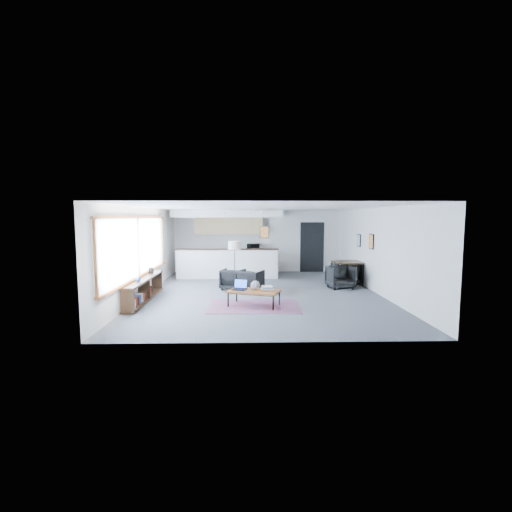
{
  "coord_description": "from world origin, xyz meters",
  "views": [
    {
      "loc": [
        -0.46,
        -11.15,
        2.31
      ],
      "look_at": [
        -0.17,
        0.4,
        1.1
      ],
      "focal_mm": 26.0,
      "sensor_mm": 36.0,
      "label": 1
    }
  ],
  "objects_px": {
    "floor_lamp": "(235,247)",
    "dining_table": "(348,263)",
    "ceramic_pot": "(255,285)",
    "microwave": "(253,246)",
    "book_stack": "(267,288)",
    "dining_chair_near": "(341,278)",
    "laptop": "(240,286)",
    "coffee_table": "(254,291)",
    "armchair_right": "(250,280)",
    "dining_chair_far": "(346,274)",
    "armchair_left": "(233,278)"
  },
  "relations": [
    {
      "from": "dining_chair_far",
      "to": "armchair_left",
      "type": "bearing_deg",
      "value": 2.45
    },
    {
      "from": "coffee_table",
      "to": "dining_chair_near",
      "type": "xyz_separation_m",
      "value": [
        2.87,
        2.41,
        -0.05
      ]
    },
    {
      "from": "microwave",
      "to": "dining_chair_far",
      "type": "bearing_deg",
      "value": -34.83
    },
    {
      "from": "coffee_table",
      "to": "dining_chair_near",
      "type": "distance_m",
      "value": 3.75
    },
    {
      "from": "armchair_right",
      "to": "floor_lamp",
      "type": "xyz_separation_m",
      "value": [
        -0.52,
        1.23,
        0.93
      ]
    },
    {
      "from": "ceramic_pot",
      "to": "dining_chair_near",
      "type": "distance_m",
      "value": 3.7
    },
    {
      "from": "ceramic_pot",
      "to": "floor_lamp",
      "type": "distance_m",
      "value": 3.31
    },
    {
      "from": "dining_table",
      "to": "coffee_table",
      "type": "bearing_deg",
      "value": -136.78
    },
    {
      "from": "dining_table",
      "to": "dining_chair_far",
      "type": "height_order",
      "value": "dining_table"
    },
    {
      "from": "armchair_right",
      "to": "dining_chair_far",
      "type": "height_order",
      "value": "armchair_right"
    },
    {
      "from": "dining_chair_near",
      "to": "dining_chair_far",
      "type": "bearing_deg",
      "value": 55.97
    },
    {
      "from": "armchair_left",
      "to": "armchair_right",
      "type": "relative_size",
      "value": 0.98
    },
    {
      "from": "ceramic_pot",
      "to": "floor_lamp",
      "type": "xyz_separation_m",
      "value": [
        -0.64,
        3.16,
        0.75
      ]
    },
    {
      "from": "book_stack",
      "to": "armchair_right",
      "type": "distance_m",
      "value": 1.93
    },
    {
      "from": "ceramic_pot",
      "to": "dining_chair_far",
      "type": "height_order",
      "value": "dining_chair_far"
    },
    {
      "from": "coffee_table",
      "to": "microwave",
      "type": "relative_size",
      "value": 2.88
    },
    {
      "from": "dining_chair_near",
      "to": "microwave",
      "type": "bearing_deg",
      "value": 121.54
    },
    {
      "from": "book_stack",
      "to": "dining_chair_far",
      "type": "relative_size",
      "value": 0.48
    },
    {
      "from": "dining_table",
      "to": "armchair_left",
      "type": "bearing_deg",
      "value": -168.99
    },
    {
      "from": "ceramic_pot",
      "to": "dining_chair_near",
      "type": "bearing_deg",
      "value": 39.73
    },
    {
      "from": "floor_lamp",
      "to": "dining_table",
      "type": "relative_size",
      "value": 1.57
    },
    {
      "from": "laptop",
      "to": "microwave",
      "type": "xyz_separation_m",
      "value": [
        0.45,
        5.72,
        0.6
      ]
    },
    {
      "from": "ceramic_pot",
      "to": "microwave",
      "type": "relative_size",
      "value": 0.47
    },
    {
      "from": "book_stack",
      "to": "dining_chair_near",
      "type": "distance_m",
      "value": 3.43
    },
    {
      "from": "book_stack",
      "to": "microwave",
      "type": "distance_m",
      "value": 5.79
    },
    {
      "from": "ceramic_pot",
      "to": "microwave",
      "type": "xyz_separation_m",
      "value": [
        0.05,
        5.8,
        0.56
      ]
    },
    {
      "from": "dining_table",
      "to": "floor_lamp",
      "type": "bearing_deg",
      "value": 178.11
    },
    {
      "from": "armchair_right",
      "to": "microwave",
      "type": "height_order",
      "value": "microwave"
    },
    {
      "from": "ceramic_pot",
      "to": "book_stack",
      "type": "height_order",
      "value": "ceramic_pot"
    },
    {
      "from": "coffee_table",
      "to": "laptop",
      "type": "relative_size",
      "value": 3.37
    },
    {
      "from": "coffee_table",
      "to": "dining_table",
      "type": "bearing_deg",
      "value": 62.93
    },
    {
      "from": "laptop",
      "to": "dining_chair_near",
      "type": "relative_size",
      "value": 0.63
    },
    {
      "from": "ceramic_pot",
      "to": "floor_lamp",
      "type": "bearing_deg",
      "value": 101.38
    },
    {
      "from": "book_stack",
      "to": "microwave",
      "type": "relative_size",
      "value": 0.67
    },
    {
      "from": "floor_lamp",
      "to": "microwave",
      "type": "distance_m",
      "value": 2.73
    },
    {
      "from": "floor_lamp",
      "to": "book_stack",
      "type": "bearing_deg",
      "value": -72.96
    },
    {
      "from": "laptop",
      "to": "armchair_left",
      "type": "xyz_separation_m",
      "value": [
        -0.27,
        2.2,
        -0.14
      ]
    },
    {
      "from": "armchair_left",
      "to": "microwave",
      "type": "bearing_deg",
      "value": -87.36
    },
    {
      "from": "laptop",
      "to": "armchair_left",
      "type": "distance_m",
      "value": 2.22
    },
    {
      "from": "dining_table",
      "to": "dining_chair_near",
      "type": "distance_m",
      "value": 0.87
    },
    {
      "from": "coffee_table",
      "to": "armchair_right",
      "type": "xyz_separation_m",
      "value": [
        -0.09,
        1.97,
        -0.02
      ]
    },
    {
      "from": "dining_table",
      "to": "microwave",
      "type": "height_order",
      "value": "microwave"
    },
    {
      "from": "dining_table",
      "to": "dining_chair_near",
      "type": "bearing_deg",
      "value": -120.96
    },
    {
      "from": "ceramic_pot",
      "to": "dining_chair_far",
      "type": "xyz_separation_m",
      "value": [
        3.21,
        3.09,
        -0.2
      ]
    },
    {
      "from": "dining_chair_near",
      "to": "microwave",
      "type": "distance_m",
      "value": 4.49
    },
    {
      "from": "laptop",
      "to": "dining_table",
      "type": "xyz_separation_m",
      "value": [
        3.64,
        2.96,
        0.23
      ]
    },
    {
      "from": "armchair_left",
      "to": "coffee_table",
      "type": "bearing_deg",
      "value": 119.39
    },
    {
      "from": "coffee_table",
      "to": "armchair_left",
      "type": "xyz_separation_m",
      "value": [
        -0.63,
        2.32,
        -0.03
      ]
    },
    {
      "from": "book_stack",
      "to": "floor_lamp",
      "type": "distance_m",
      "value": 3.36
    },
    {
      "from": "armchair_right",
      "to": "dining_table",
      "type": "relative_size",
      "value": 0.78
    }
  ]
}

